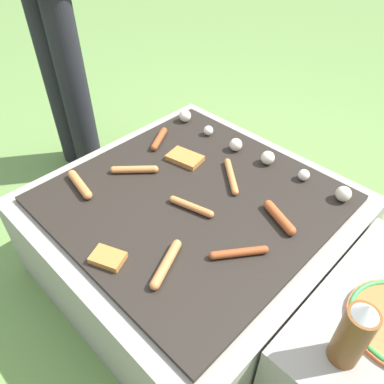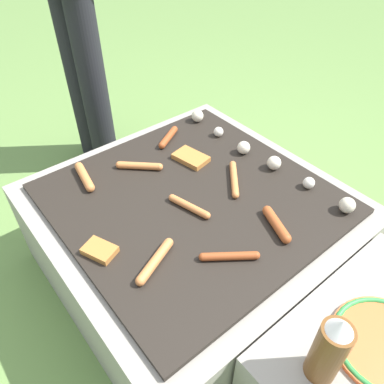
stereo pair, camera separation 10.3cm
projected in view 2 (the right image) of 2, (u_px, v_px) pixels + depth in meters
The scene contains 15 objects.
ground_plane at pixel (192, 267), 1.53m from camera, with size 14.00×14.00×0.00m, color #608442.
grill at pixel (192, 235), 1.41m from camera, with size 0.97×0.97×0.39m.
side_ledge at pixel (364, 377), 1.02m from camera, with size 0.40×0.62×0.39m.
sausage_front_left at pixel (234, 179), 1.33m from camera, with size 0.15×0.14×0.02m.
sausage_front_right at pixel (155, 261), 1.05m from camera, with size 0.09×0.17×0.03m.
sausage_back_left at pixel (139, 166), 1.38m from camera, with size 0.13×0.14×0.03m.
sausage_mid_right at pixel (189, 206), 1.22m from camera, with size 0.16×0.06×0.02m.
sausage_back_center at pixel (229, 256), 1.07m from camera, with size 0.12×0.15×0.02m.
sausage_mid_left at pixel (168, 137), 1.52m from camera, with size 0.09×0.14×0.03m.
sausage_back_right at pixel (276, 224), 1.16m from camera, with size 0.15×0.08×0.03m.
sausage_front_center at pixel (84, 177), 1.33m from camera, with size 0.17×0.06×0.03m.
bread_slice_left at pixel (191, 158), 1.42m from camera, with size 0.14×0.11×0.02m.
bread_slice_right at pixel (100, 250), 1.09m from camera, with size 0.11×0.10×0.02m.
mushroom_row at pixel (261, 155), 1.41m from camera, with size 0.79×0.08×0.05m.
condiment_bottle at pixel (329, 350), 0.77m from camera, with size 0.07×0.07×0.21m.
Camera 2 is at (0.73, -0.60, 1.25)m, focal length 35.00 mm.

